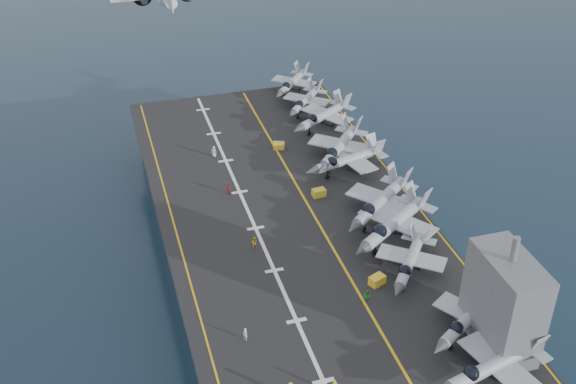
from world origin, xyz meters
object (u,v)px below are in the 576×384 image
object	(u,v)px
tow_cart_a	(377,280)
transport_plane	(167,2)
island_superstructure	(506,293)
fighter_jet_0	(494,365)

from	to	relation	value
tow_cart_a	transport_plane	bearing A→B (deg)	99.82
island_superstructure	transport_plane	bearing A→B (deg)	103.77
tow_cart_a	transport_plane	world-z (taller)	transport_plane
tow_cart_a	transport_plane	size ratio (longest dim) A/B	0.10
fighter_jet_0	tow_cart_a	size ratio (longest dim) A/B	6.99
island_superstructure	fighter_jet_0	world-z (taller)	island_superstructure
fighter_jet_0	transport_plane	xyz separation A→B (m)	(-19.47, 99.09, 10.87)
fighter_jet_0	tow_cart_a	distance (m)	19.70
island_superstructure	tow_cart_a	distance (m)	17.83
island_superstructure	transport_plane	xyz separation A→B (m)	(-23.03, 93.97, 5.91)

